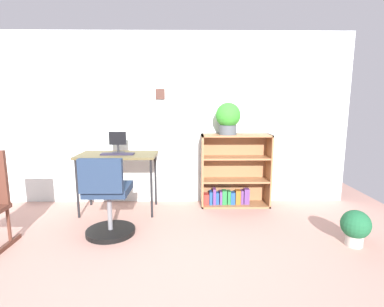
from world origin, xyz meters
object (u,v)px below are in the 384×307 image
desk (118,159)px  bookshelf_low (234,174)px  keyboard (118,154)px  potted_plant_on_shelf (228,118)px  office_chair (108,202)px  potted_plant_floor (355,226)px  monitor (118,142)px

desk → bookshelf_low: bookshelf_low is taller
keyboard → potted_plant_on_shelf: size_ratio=0.98×
keyboard → office_chair: (0.04, -0.69, -0.38)m
potted_plant_on_shelf → potted_plant_floor: potted_plant_on_shelf is taller
desk → monitor: monitor is taller
desk → potted_plant_on_shelf: (1.42, 0.17, 0.52)m
desk → monitor: (-0.00, 0.06, 0.20)m
keyboard → potted_plant_floor: bearing=-20.2°
potted_plant_floor → keyboard: bearing=159.8°
potted_plant_on_shelf → keyboard: bearing=-170.6°
desk → bookshelf_low: (1.52, 0.23, -0.25)m
desk → monitor: 0.21m
desk → office_chair: size_ratio=1.12×
potted_plant_floor → monitor: bearing=157.5°
monitor → potted_plant_on_shelf: (1.42, 0.11, 0.31)m
monitor → potted_plant_on_shelf: bearing=4.4°
monitor → keyboard: size_ratio=0.68×
desk → keyboard: bearing=-75.7°
office_chair → bookshelf_low: (1.46, 0.98, 0.05)m
monitor → office_chair: (0.06, -0.81, -0.51)m
bookshelf_low → monitor: bearing=-173.7°
monitor → keyboard: bearing=-80.8°
bookshelf_low → potted_plant_floor: size_ratio=2.72×
keyboard → bookshelf_low: bearing=11.1°
desk → potted_plant_floor: size_ratio=2.71×
monitor → office_chair: bearing=-85.7°
office_chair → potted_plant_on_shelf: potted_plant_on_shelf is taller
keyboard → office_chair: office_chair is taller
monitor → keyboard: (0.02, -0.12, -0.13)m
potted_plant_floor → desk: bearing=158.7°
office_chair → potted_plant_floor: bearing=-5.5°
potted_plant_on_shelf → potted_plant_floor: bearing=-46.1°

